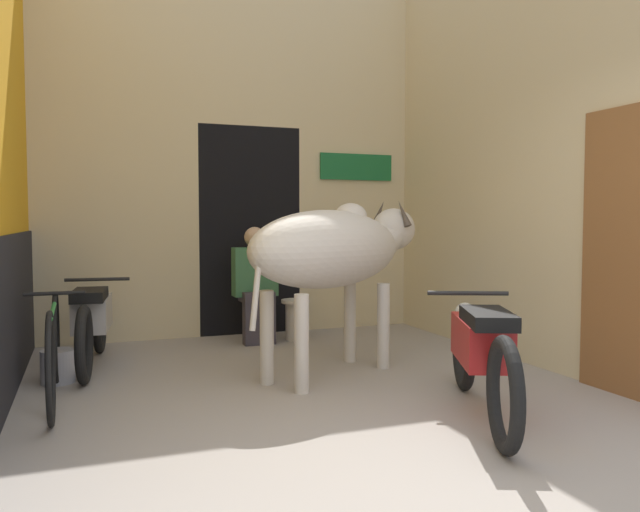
% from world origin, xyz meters
% --- Properties ---
extents(ground_plane, '(30.00, 30.00, 0.00)m').
position_xyz_m(ground_plane, '(0.00, 0.00, 0.00)').
color(ground_plane, '#9E9389').
extents(wall_back_with_doorway, '(4.19, 0.93, 4.20)m').
position_xyz_m(wall_back_with_doorway, '(0.06, 4.51, 1.74)').
color(wall_back_with_doorway, beige).
rests_on(wall_back_with_doorway, ground_plane).
extents(wall_right_with_door, '(0.22, 4.25, 4.20)m').
position_xyz_m(wall_right_with_door, '(2.18, 2.08, 2.06)').
color(wall_right_with_door, beige).
rests_on(wall_right_with_door, ground_plane).
extents(cow, '(2.03, 1.40, 1.47)m').
position_xyz_m(cow, '(0.37, 2.21, 1.04)').
color(cow, beige).
rests_on(cow, ground_plane).
extents(motorcycle_near, '(0.90, 1.80, 0.77)m').
position_xyz_m(motorcycle_near, '(0.82, 0.82, 0.43)').
color(motorcycle_near, black).
rests_on(motorcycle_near, ground_plane).
extents(motorcycle_far, '(0.58, 1.80, 0.74)m').
position_xyz_m(motorcycle_far, '(-1.53, 3.17, 0.42)').
color(motorcycle_far, black).
rests_on(motorcycle_far, ground_plane).
extents(bicycle, '(0.44, 1.81, 0.73)m').
position_xyz_m(bicycle, '(-1.80, 2.16, 0.37)').
color(bicycle, black).
rests_on(bicycle, ground_plane).
extents(shopkeeper_seated, '(0.46, 0.34, 1.21)m').
position_xyz_m(shopkeeper_seated, '(0.09, 3.74, 0.63)').
color(shopkeeper_seated, '#3D3842').
rests_on(shopkeeper_seated, ground_plane).
extents(plastic_stool, '(0.30, 0.30, 0.44)m').
position_xyz_m(plastic_stool, '(0.51, 3.70, 0.23)').
color(plastic_stool, beige).
rests_on(plastic_stool, ground_plane).
extents(bucket, '(0.26, 0.26, 0.26)m').
position_xyz_m(bucket, '(-1.80, 2.70, 0.13)').
color(bucket, '#A8A8B2').
rests_on(bucket, ground_plane).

